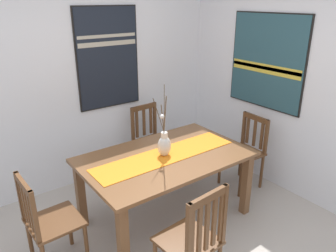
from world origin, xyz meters
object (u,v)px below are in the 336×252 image
object	(u,v)px
chair_1	(245,150)
painting_on_side_wall	(267,62)
dining_table	(165,165)
painting_on_back_wall	(108,58)
centerpiece_vase	(164,144)
chair_0	(194,240)
chair_3	(47,221)
chair_2	(151,139)

from	to	relation	value
chair_1	painting_on_side_wall	bearing A→B (deg)	12.55
dining_table	painting_on_back_wall	size ratio (longest dim) A/B	1.37
centerpiece_vase	chair_1	xyz separation A→B (m)	(1.20, -0.03, -0.40)
chair_0	chair_3	world-z (taller)	chair_0
chair_0	painting_on_side_wall	world-z (taller)	painting_on_side_wall
chair_2	centerpiece_vase	bearing A→B (deg)	-115.72
painting_on_back_wall	painting_on_side_wall	size ratio (longest dim) A/B	1.09
chair_1	painting_on_side_wall	world-z (taller)	painting_on_side_wall
chair_2	chair_1	bearing A→B (deg)	-51.51
chair_2	chair_3	world-z (taller)	chair_2
centerpiece_vase	painting_on_back_wall	xyz separation A→B (m)	(0.07, 1.26, 0.66)
chair_1	chair_3	distance (m)	2.39
chair_2	painting_on_back_wall	xyz separation A→B (m)	(-0.37, 0.34, 1.05)
chair_3	painting_on_back_wall	bearing A→B (deg)	44.54
chair_0	chair_3	size ratio (longest dim) A/B	1.06
dining_table	centerpiece_vase	distance (m)	0.23
chair_0	chair_2	bearing A→B (deg)	65.73
painting_on_side_wall	chair_0	bearing A→B (deg)	-153.78
centerpiece_vase	painting_on_side_wall	distance (m)	1.66
chair_0	chair_2	xyz separation A→B (m)	(0.82, 1.82, -0.03)
centerpiece_vase	chair_3	world-z (taller)	centerpiece_vase
chair_3	painting_on_side_wall	distance (m)	2.91
chair_1	painting_on_back_wall	bearing A→B (deg)	131.22
centerpiece_vase	chair_0	xyz separation A→B (m)	(-0.38, -0.90, -0.36)
dining_table	chair_0	size ratio (longest dim) A/B	1.70
chair_1	painting_on_side_wall	xyz separation A→B (m)	(0.33, 0.07, 1.03)
chair_3	painting_on_back_wall	xyz separation A→B (m)	(1.26, 1.24, 1.04)
dining_table	chair_0	bearing A→B (deg)	-113.52
centerpiece_vase	painting_on_side_wall	world-z (taller)	painting_on_side_wall
chair_3	painting_on_side_wall	bearing A→B (deg)	0.63
painting_on_side_wall	chair_3	bearing A→B (deg)	-179.37
painting_on_back_wall	chair_1	bearing A→B (deg)	-48.78
chair_2	painting_on_side_wall	xyz separation A→B (m)	(1.09, -0.88, 1.03)
chair_1	painting_on_side_wall	size ratio (longest dim) A/B	0.81
painting_on_back_wall	centerpiece_vase	bearing A→B (deg)	-93.30
centerpiece_vase	painting_on_side_wall	bearing A→B (deg)	1.59
centerpiece_vase	chair_0	world-z (taller)	centerpiece_vase
dining_table	painting_on_back_wall	distance (m)	1.54
dining_table	centerpiece_vase	xyz separation A→B (m)	(-0.01, 0.00, 0.23)
chair_2	chair_3	bearing A→B (deg)	-150.95
painting_on_side_wall	chair_2	bearing A→B (deg)	141.11
dining_table	chair_3	size ratio (longest dim) A/B	1.81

